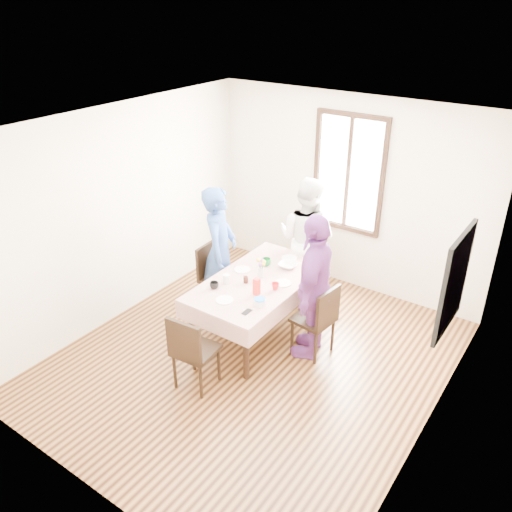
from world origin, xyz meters
name	(u,v)px	position (x,y,z in m)	size (l,w,h in m)	color
ground	(253,358)	(0.00, 0.00, 0.00)	(4.50, 4.50, 0.00)	black
back_wall	(348,194)	(0.00, 2.25, 1.35)	(4.00, 4.00, 0.00)	beige
right_wall	(443,318)	(2.00, 0.00, 1.35)	(4.50, 4.50, 0.00)	beige
window_frame	(349,174)	(0.00, 2.23, 1.65)	(1.02, 0.06, 1.62)	black
window_pane	(349,173)	(0.00, 2.24, 1.65)	(0.90, 0.02, 1.50)	white
art_poster	(455,282)	(1.98, 0.30, 1.55)	(0.04, 0.76, 0.96)	red
dining_table	(258,307)	(-0.25, 0.47, 0.38)	(0.89, 1.69, 0.75)	black
tablecloth	(258,280)	(-0.25, 0.47, 0.76)	(1.01, 1.81, 0.01)	#600D06
chair_left	(219,279)	(-0.99, 0.63, 0.46)	(0.42, 0.42, 0.91)	black
chair_right	(313,319)	(0.49, 0.52, 0.46)	(0.42, 0.42, 0.91)	black
chair_far	(306,264)	(-0.25, 1.64, 0.46)	(0.42, 0.42, 0.91)	black
chair_near	(196,350)	(-0.25, -0.69, 0.46)	(0.42, 0.42, 0.91)	black
person_left	(219,251)	(-0.97, 0.63, 0.87)	(0.63, 0.42, 1.74)	navy
person_far	(307,239)	(-0.25, 1.61, 0.86)	(0.83, 0.65, 1.72)	white
person_right	(314,287)	(0.47, 0.52, 0.88)	(1.03, 0.43, 1.76)	#6F3079
mug_black	(214,285)	(-0.56, 0.01, 0.80)	(0.11, 0.11, 0.08)	black
mug_flag	(275,286)	(0.04, 0.39, 0.80)	(0.09, 0.09, 0.08)	red
mug_green	(266,262)	(-0.38, 0.82, 0.81)	(0.12, 0.12, 0.09)	#0C7226
serving_bowl	(288,265)	(-0.13, 0.93, 0.79)	(0.23, 0.23, 0.06)	white
juice_carton	(257,287)	(-0.08, 0.18, 0.86)	(0.06, 0.06, 0.20)	red
butter_tub	(260,302)	(0.07, 0.02, 0.80)	(0.13, 0.13, 0.07)	white
jam_jar	(246,280)	(-0.33, 0.33, 0.80)	(0.06, 0.06, 0.08)	black
drinking_glass	(226,279)	(-0.51, 0.19, 0.82)	(0.08, 0.08, 0.11)	silver
smartphone	(247,312)	(0.04, -0.18, 0.77)	(0.06, 0.13, 0.01)	black
flower_vase	(261,273)	(-0.26, 0.53, 0.83)	(0.07, 0.07, 0.13)	silver
plate_left	(242,270)	(-0.55, 0.55, 0.77)	(0.20, 0.20, 0.01)	white
plate_right	(283,283)	(0.04, 0.56, 0.77)	(0.20, 0.20, 0.01)	white
plate_far	(289,258)	(-0.23, 1.14, 0.77)	(0.20, 0.20, 0.01)	white
plate_near	(225,300)	(-0.29, -0.13, 0.77)	(0.20, 0.20, 0.01)	white
butter_lid	(260,299)	(0.07, 0.02, 0.83)	(0.12, 0.12, 0.01)	blue
flower_bunch	(261,264)	(-0.26, 0.53, 0.94)	(0.09, 0.09, 0.10)	yellow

